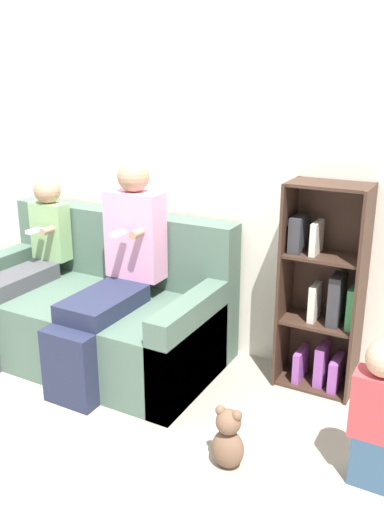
{
  "coord_description": "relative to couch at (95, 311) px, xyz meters",
  "views": [
    {
      "loc": [
        2.08,
        -2.1,
        1.82
      ],
      "look_at": [
        0.6,
        0.63,
        0.81
      ],
      "focal_mm": 38.0,
      "sensor_mm": 36.0,
      "label": 1
    }
  ],
  "objects": [
    {
      "name": "couch",
      "position": [
        0.0,
        0.0,
        0.0
      ],
      "size": [
        1.78,
        0.95,
        0.94
      ],
      "color": "#4C6656",
      "rests_on": "ground_plane"
    },
    {
      "name": "teddy_bear",
      "position": [
        1.31,
        -0.64,
        -0.16
      ],
      "size": [
        0.16,
        0.13,
        0.33
      ],
      "color": "brown",
      "rests_on": "ground_plane"
    },
    {
      "name": "adult_seated",
      "position": [
        0.27,
        -0.11,
        0.37
      ],
      "size": [
        0.38,
        0.88,
        1.34
      ],
      "color": "#232842",
      "rests_on": "ground_plane"
    },
    {
      "name": "toddler_standing",
      "position": [
        1.95,
        -0.42,
        0.07
      ],
      "size": [
        0.24,
        0.17,
        0.74
      ],
      "color": "#335170",
      "rests_on": "ground_plane"
    },
    {
      "name": "child_seated",
      "position": [
        -0.49,
        -0.15,
        0.28
      ],
      "size": [
        0.28,
        0.89,
        1.17
      ],
      "color": "#47474C",
      "rests_on": "ground_plane"
    },
    {
      "name": "bookshelf",
      "position": [
        1.47,
        0.34,
        0.28
      ],
      "size": [
        0.47,
        0.3,
        1.27
      ],
      "color": "#3D281E",
      "rests_on": "ground_plane"
    },
    {
      "name": "back_wall",
      "position": [
        0.13,
        0.5,
        0.96
      ],
      "size": [
        10.0,
        0.06,
        2.55
      ],
      "color": "silver",
      "rests_on": "ground_plane"
    },
    {
      "name": "ground_plane",
      "position": [
        0.13,
        -0.58,
        -0.31
      ],
      "size": [
        14.0,
        14.0,
        0.0
      ],
      "primitive_type": "plane",
      "color": "#9E9384"
    }
  ]
}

